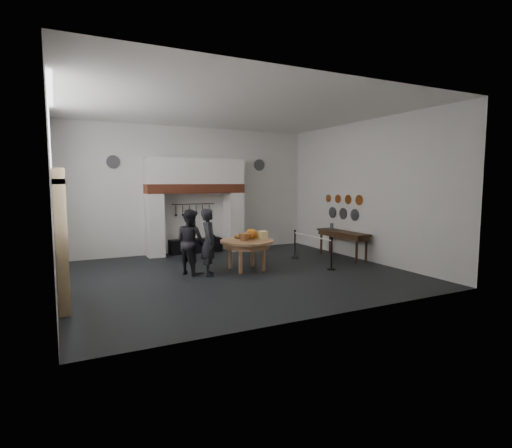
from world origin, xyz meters
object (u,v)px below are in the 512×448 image
visitor_near (209,242)px  visitor_far (190,242)px  iron_range (196,246)px  side_table (343,232)px  barrier_post_near (332,254)px  barrier_post_far (295,245)px  work_table (247,241)px

visitor_near → visitor_far: size_ratio=1.02×
iron_range → side_table: (4.10, -3.17, 0.62)m
side_table → barrier_post_near: 2.00m
visitor_far → barrier_post_near: (3.83, -1.31, -0.45)m
visitor_far → barrier_post_far: visitor_far is taller
visitor_near → visitor_far: (-0.40, 0.40, -0.02)m
barrier_post_far → visitor_far: bearing=-169.8°
work_table → barrier_post_near: bearing=-25.8°
iron_range → barrier_post_near: barrier_post_near is taller
barrier_post_near → visitor_near: bearing=165.2°
work_table → visitor_near: (-1.21, -0.16, 0.08)m
visitor_near → side_table: 4.90m
visitor_near → barrier_post_far: (3.43, 1.09, -0.47)m
side_table → barrier_post_near: (-1.45, -1.31, -0.42)m
visitor_near → iron_range: bearing=3.9°
visitor_far → barrier_post_far: 3.92m
iron_range → visitor_far: size_ratio=1.06×
visitor_far → barrier_post_far: size_ratio=2.00×
iron_range → barrier_post_far: barrier_post_far is taller
visitor_near → side_table: bearing=-69.1°
visitor_far → side_table: bearing=-115.9°
barrier_post_far → side_table: bearing=-25.5°
barrier_post_near → work_table: bearing=154.2°
iron_range → side_table: size_ratio=0.86×
visitor_near → barrier_post_near: 3.58m
work_table → barrier_post_near: 2.50m
work_table → visitor_near: size_ratio=0.84×
barrier_post_far → work_table: bearing=-157.4°
iron_range → visitor_far: bearing=-110.4°
work_table → visitor_far: size_ratio=0.85×
side_table → barrier_post_near: bearing=-137.8°
barrier_post_near → barrier_post_far: size_ratio=1.00×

